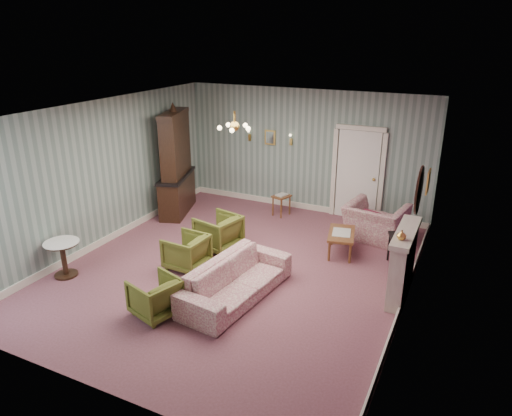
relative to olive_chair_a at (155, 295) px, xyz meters
The scene contains 27 objects.
floor 1.93m from the olive_chair_a, 76.98° to the left, with size 7.00×7.00×0.00m, color #834C5A.
ceiling 3.19m from the olive_chair_a, 76.98° to the left, with size 7.00×7.00×0.00m, color white.
wall_back 5.48m from the olive_chair_a, 85.43° to the left, with size 6.00×6.00×0.00m, color slate.
wall_front 2.03m from the olive_chair_a, 75.47° to the right, with size 6.00×6.00×0.00m, color slate.
wall_left 3.36m from the olive_chair_a, 144.28° to the left, with size 7.00×7.00×0.00m, color slate.
wall_right 4.05m from the olive_chair_a, 28.35° to the left, with size 7.00×7.00×0.00m, color slate.
wall_right_floral 4.04m from the olive_chair_a, 28.46° to the left, with size 7.00×7.00×0.00m, color #A75380.
door 5.63m from the olive_chair_a, 71.98° to the left, with size 1.12×0.12×2.16m, color white, non-canonical shape.
olive_chair_a is the anchor object (origin of this frame).
olive_chair_b 1.56m from the olive_chair_a, 106.13° to the left, with size 0.69×0.64×0.71m, color brown.
olive_chair_c 2.50m from the olive_chair_a, 97.33° to the left, with size 0.75×0.70×0.77m, color brown.
sofa_chintz 1.32m from the olive_chair_a, 48.35° to the left, with size 2.21×0.65×0.86m, color #943B55.
wingback_chair 4.93m from the olive_chair_a, 60.60° to the left, with size 1.18×0.76×1.03m, color #943B55.
dresser 4.52m from the olive_chair_a, 120.19° to the left, with size 0.53×1.54×2.57m, color black, non-canonical shape.
fireplace 3.99m from the olive_chair_a, 34.38° to the left, with size 0.30×1.40×1.16m, color beige, non-canonical shape.
mantel_vase 3.86m from the olive_chair_a, 29.51° to the left, with size 0.15×0.15×0.15m, color gold.
oval_mirror 4.34m from the olive_chair_a, 33.59° to the left, with size 0.04×0.76×0.84m, color white, non-canonical shape.
framed_print 5.11m from the olive_chair_a, 46.65° to the left, with size 0.04×0.34×0.42m, color gold, non-canonical shape.
coffee_table 3.85m from the olive_chair_a, 59.22° to the left, with size 0.49×0.88×0.45m, color brown, non-canonical shape.
side_table_black 4.52m from the olive_chair_a, 47.03° to the left, with size 0.40×0.40×0.60m, color black, non-canonical shape.
pedestal_table 2.24m from the olive_chair_a, behind, with size 0.61×0.61×0.67m, color black, non-canonical shape.
nesting_table 4.71m from the olive_chair_a, 88.62° to the left, with size 0.32×0.41×0.54m, color brown, non-canonical shape.
gilt_mirror_back 5.50m from the olive_chair_a, 95.08° to the left, with size 0.28×0.06×0.36m, color gold, non-canonical shape.
sconce_left 5.56m from the olive_chair_a, 100.94° to the left, with size 0.16×0.12×0.30m, color gold, non-canonical shape.
sconce_right 5.46m from the olive_chair_a, 89.16° to the left, with size 0.16×0.12×0.30m, color gold, non-canonical shape.
chandelier 2.97m from the olive_chair_a, 76.98° to the left, with size 0.56×0.56×0.36m, color gold, non-canonical shape.
burgundy_cushion 4.77m from the olive_chair_a, 60.24° to the left, with size 0.38×0.10×0.38m, color maroon.
Camera 1 is at (3.68, -6.82, 4.14)m, focal length 33.01 mm.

